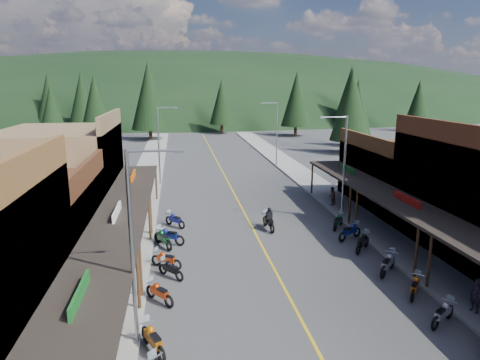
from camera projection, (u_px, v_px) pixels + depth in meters
name	position (u px, v px, depth m)	size (l,w,h in m)	color
ground	(275.00, 270.00, 24.20)	(220.00, 220.00, 0.00)	#38383A
centerline	(231.00, 187.00, 43.48)	(0.15, 90.00, 0.01)	gold
sidewalk_west	(143.00, 189.00, 42.22)	(3.40, 94.00, 0.15)	gray
sidewalk_east	(313.00, 183.00, 44.71)	(3.40, 94.00, 0.15)	gray
shop_west_2	(22.00, 229.00, 23.31)	(10.90, 9.00, 6.20)	#3F2111
shop_west_3	(64.00, 175.00, 32.34)	(10.90, 10.20, 8.20)	brown
shop_east_3	(403.00, 176.00, 36.49)	(10.90, 10.20, 6.20)	#4C2D16
streetlight_0	(135.00, 240.00, 16.42)	(2.16, 0.18, 8.00)	gray
streetlight_1	(160.00, 142.00, 43.42)	(2.16, 0.18, 8.00)	gray
streetlight_2	(343.00, 163.00, 31.91)	(2.16, 0.18, 8.00)	gray
streetlight_3	(276.00, 131.00, 53.12)	(2.16, 0.18, 8.00)	gray
ridge_hill	(191.00, 112.00, 154.37)	(310.00, 140.00, 60.00)	black
pine_1	(82.00, 98.00, 86.65)	(5.88, 5.88, 12.50)	black
pine_2	(149.00, 96.00, 76.91)	(6.72, 6.72, 14.00)	black
pine_3	(222.00, 102.00, 86.96)	(5.04, 5.04, 11.00)	black
pine_4	(296.00, 99.00, 83.01)	(5.88, 5.88, 12.50)	black
pine_5	(351.00, 93.00, 96.70)	(6.72, 6.72, 14.00)	black
pine_6	(419.00, 101.00, 91.03)	(5.04, 5.04, 11.00)	black
pine_7	(49.00, 97.00, 91.30)	(5.88, 5.88, 12.50)	black
pine_8	(52.00, 115.00, 58.29)	(4.48, 4.48, 10.00)	black
pine_9	(357.00, 107.00, 69.59)	(4.93, 4.93, 10.80)	black
pine_10	(95.00, 105.00, 68.33)	(5.38, 5.38, 11.60)	black
pine_11	(351.00, 105.00, 62.09)	(5.82, 5.82, 12.40)	black
bike_west_5	(153.00, 339.00, 16.64)	(0.73, 2.19, 1.25)	#B35D0C
bike_west_6	(159.00, 292.00, 20.47)	(0.67, 2.00, 1.14)	#9B2D0B
bike_west_7	(171.00, 269.00, 23.10)	(0.63, 1.88, 1.07)	black
bike_west_8	(166.00, 259.00, 24.35)	(0.66, 1.98, 1.13)	#BA390D
bike_west_9	(163.00, 238.00, 27.39)	(0.75, 2.26, 1.29)	#0B391A
bike_west_10	(169.00, 235.00, 27.90)	(0.74, 2.23, 1.27)	navy
bike_west_11	(175.00, 219.00, 31.27)	(0.68, 2.04, 1.16)	navy
bike_east_5	(443.00, 313.00, 18.64)	(0.66, 1.97, 1.13)	#97979C
bike_east_6	(415.00, 286.00, 21.11)	(0.66, 1.97, 1.13)	#B9510D
bike_east_7	(388.00, 263.00, 23.61)	(0.74, 2.23, 1.27)	gray
bike_east_8	(363.00, 242.00, 26.82)	(0.72, 2.15, 1.23)	black
bike_east_9	(350.00, 231.00, 28.77)	(0.71, 2.12, 1.21)	navy
bike_east_10	(338.00, 221.00, 30.98)	(0.68, 2.03, 1.16)	#0D4228
rider_on_bike	(269.00, 220.00, 30.66)	(1.00, 2.34, 1.73)	black
pedestrian_east_a	(476.00, 295.00, 19.32)	(0.59, 0.39, 1.63)	black
pedestrian_east_b	(332.00, 196.00, 36.32)	(0.77, 0.45, 1.59)	brown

